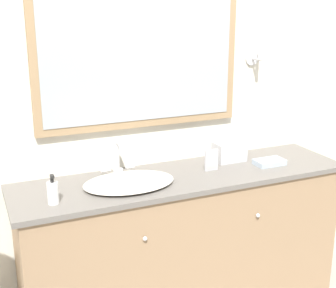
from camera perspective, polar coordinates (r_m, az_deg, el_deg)
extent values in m
cube|color=silver|center=(2.89, -0.42, 5.62)|extent=(8.00, 0.06, 2.55)
cube|color=#997A56|center=(2.75, -3.45, 10.32)|extent=(1.25, 0.04, 0.81)
cube|color=#9EA8B2|center=(2.73, -3.30, 10.28)|extent=(1.16, 0.01, 0.72)
cylinder|color=silver|center=(3.11, 10.21, 10.25)|extent=(0.09, 0.01, 0.09)
cylinder|color=silver|center=(3.07, 10.73, 10.14)|extent=(0.02, 0.10, 0.02)
cylinder|color=white|center=(3.02, 11.34, 11.35)|extent=(0.02, 0.02, 0.14)
cube|color=#937556|center=(2.93, 1.93, -12.05)|extent=(1.94, 0.50, 0.84)
cube|color=#66605B|center=(2.75, 2.02, -4.05)|extent=(2.00, 0.53, 0.03)
sphere|color=silver|center=(2.49, -2.82, -11.45)|extent=(0.02, 0.02, 0.02)
sphere|color=silver|center=(2.78, 10.90, -8.55)|extent=(0.02, 0.02, 0.02)
ellipsoid|color=silver|center=(2.59, -4.76, -4.65)|extent=(0.51, 0.36, 0.03)
cylinder|color=silver|center=(2.77, -6.10, -3.33)|extent=(0.06, 0.06, 0.03)
cylinder|color=silver|center=(2.74, -6.16, -1.44)|extent=(0.02, 0.02, 0.16)
cylinder|color=silver|center=(2.68, -5.99, -0.01)|extent=(0.02, 0.07, 0.02)
cylinder|color=white|center=(2.74, -7.60, -3.24)|extent=(0.06, 0.02, 0.02)
cylinder|color=white|center=(2.78, -4.64, -2.84)|extent=(0.06, 0.02, 0.02)
cylinder|color=white|center=(2.40, -13.86, -5.81)|extent=(0.06, 0.06, 0.11)
cylinder|color=black|center=(2.38, -13.98, -4.16)|extent=(0.02, 0.02, 0.04)
cube|color=black|center=(2.36, -13.96, -3.85)|extent=(0.02, 0.03, 0.01)
cube|color=#BCBCC1|center=(3.00, 7.47, -0.92)|extent=(0.19, 0.13, 0.12)
cube|color=black|center=(2.95, 8.08, -1.25)|extent=(0.14, 0.01, 0.08)
cube|color=#B2B2B7|center=(2.80, 5.31, -1.96)|extent=(0.09, 0.01, 0.13)
cube|color=beige|center=(2.80, 5.38, -2.00)|extent=(0.06, 0.00, 0.09)
cube|color=#A8B7C6|center=(2.97, 12.25, -2.17)|extent=(0.18, 0.11, 0.03)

